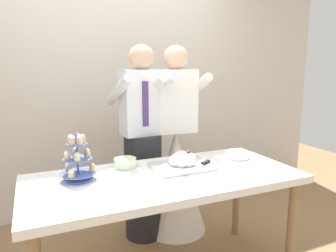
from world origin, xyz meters
TOP-DOWN VIEW (x-y plane):
  - rear_wall at (0.00, 1.38)m, footprint 5.20×0.10m
  - dessert_table at (0.00, 0.00)m, footprint 1.80×0.80m
  - cupcake_stand at (-0.54, 0.14)m, footprint 0.23×0.23m
  - main_cake_tray at (0.17, 0.09)m, footprint 0.42×0.33m
  - plate_stack at (0.68, 0.14)m, footprint 0.18×0.18m
  - round_cake at (-0.20, 0.24)m, footprint 0.24×0.24m
  - person_groom at (0.06, 0.63)m, footprint 0.49×0.52m
  - person_bride at (0.37, 0.62)m, footprint 0.56×0.56m

SIDE VIEW (x-z plane):
  - person_bride at x=0.37m, z-range -0.25..1.41m
  - dessert_table at x=0.00m, z-range 0.31..1.09m
  - person_groom at x=0.06m, z-range -0.08..1.58m
  - plate_stack at x=0.68m, z-range 0.77..0.83m
  - round_cake at x=-0.20m, z-range 0.77..0.85m
  - main_cake_tray at x=0.17m, z-range 0.75..0.88m
  - cupcake_stand at x=-0.54m, z-range 0.75..1.06m
  - rear_wall at x=0.00m, z-range 0.00..2.90m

